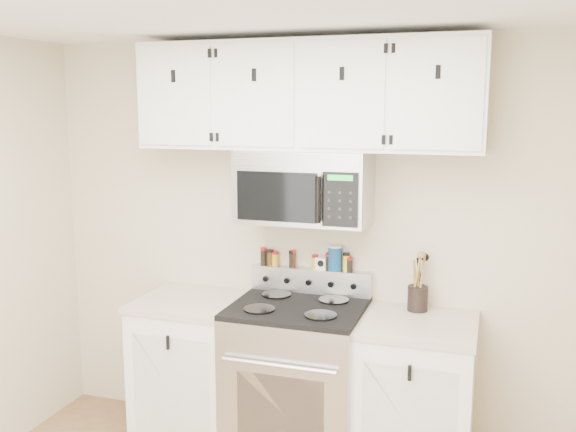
% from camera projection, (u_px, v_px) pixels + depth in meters
% --- Properties ---
extents(back_wall, '(3.50, 0.01, 2.50)m').
position_uv_depth(back_wall, '(313.00, 244.00, 3.97)').
color(back_wall, '#C0B490').
rests_on(back_wall, floor).
extents(range, '(0.76, 0.65, 1.10)m').
position_uv_depth(range, '(297.00, 380.00, 3.80)').
color(range, '#B7B7BA').
rests_on(range, floor).
extents(base_cabinet_left, '(0.64, 0.62, 0.92)m').
position_uv_depth(base_cabinet_left, '(194.00, 368.00, 4.03)').
color(base_cabinet_left, white).
rests_on(base_cabinet_left, floor).
extents(base_cabinet_right, '(0.64, 0.62, 0.92)m').
position_uv_depth(base_cabinet_right, '(415.00, 399.00, 3.61)').
color(base_cabinet_right, white).
rests_on(base_cabinet_right, floor).
extents(microwave, '(0.76, 0.44, 0.42)m').
position_uv_depth(microwave, '(304.00, 186.00, 3.72)').
color(microwave, '#9E9EA3').
rests_on(microwave, back_wall).
extents(upper_cabinets, '(2.00, 0.35, 0.62)m').
position_uv_depth(upper_cabinets, '(306.00, 96.00, 3.66)').
color(upper_cabinets, white).
rests_on(upper_cabinets, back_wall).
extents(utensil_crock, '(0.12, 0.12, 0.34)m').
position_uv_depth(utensil_crock, '(418.00, 296.00, 3.70)').
color(utensil_crock, black).
rests_on(utensil_crock, base_cabinet_right).
extents(kitchen_timer, '(0.07, 0.06, 0.08)m').
position_uv_depth(kitchen_timer, '(322.00, 263.00, 3.93)').
color(kitchen_timer, white).
rests_on(kitchen_timer, range).
extents(salt_canister, '(0.09, 0.09, 0.16)m').
position_uv_depth(salt_canister, '(335.00, 258.00, 3.90)').
color(salt_canister, navy).
rests_on(salt_canister, range).
extents(spice_jar_0, '(0.04, 0.04, 0.11)m').
position_uv_depth(spice_jar_0, '(264.00, 256.00, 4.05)').
color(spice_jar_0, black).
rests_on(spice_jar_0, range).
extents(spice_jar_1, '(0.04, 0.04, 0.10)m').
position_uv_depth(spice_jar_1, '(270.00, 257.00, 4.03)').
color(spice_jar_1, '#462D10').
rests_on(spice_jar_1, range).
extents(spice_jar_2, '(0.04, 0.04, 0.09)m').
position_uv_depth(spice_jar_2, '(275.00, 259.00, 4.02)').
color(spice_jar_2, gold).
rests_on(spice_jar_2, range).
extents(spice_jar_3, '(0.04, 0.04, 0.10)m').
position_uv_depth(spice_jar_3, '(292.00, 259.00, 3.99)').
color(spice_jar_3, black).
rests_on(spice_jar_3, range).
extents(spice_jar_4, '(0.04, 0.04, 0.11)m').
position_uv_depth(spice_jar_4, '(293.00, 259.00, 3.99)').
color(spice_jar_4, '#41210F').
rests_on(spice_jar_4, range).
extents(spice_jar_5, '(0.04, 0.04, 0.09)m').
position_uv_depth(spice_jar_5, '(315.00, 262.00, 3.94)').
color(spice_jar_5, gold).
rests_on(spice_jar_5, range).
extents(spice_jar_6, '(0.05, 0.05, 0.10)m').
position_uv_depth(spice_jar_6, '(329.00, 262.00, 3.92)').
color(spice_jar_6, black).
rests_on(spice_jar_6, range).
extents(spice_jar_7, '(0.05, 0.05, 0.11)m').
position_uv_depth(spice_jar_7, '(331.00, 261.00, 3.91)').
color(spice_jar_7, '#391C0D').
rests_on(spice_jar_7, range).
extents(spice_jar_8, '(0.04, 0.04, 0.09)m').
position_uv_depth(spice_jar_8, '(339.00, 263.00, 3.90)').
color(spice_jar_8, gold).
rests_on(spice_jar_8, range).
extents(spice_jar_9, '(0.04, 0.04, 0.11)m').
position_uv_depth(spice_jar_9, '(346.00, 262.00, 3.88)').
color(spice_jar_9, yellow).
rests_on(spice_jar_9, range).
extents(spice_jar_10, '(0.04, 0.04, 0.09)m').
position_uv_depth(spice_jar_10, '(349.00, 264.00, 3.88)').
color(spice_jar_10, black).
rests_on(spice_jar_10, range).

